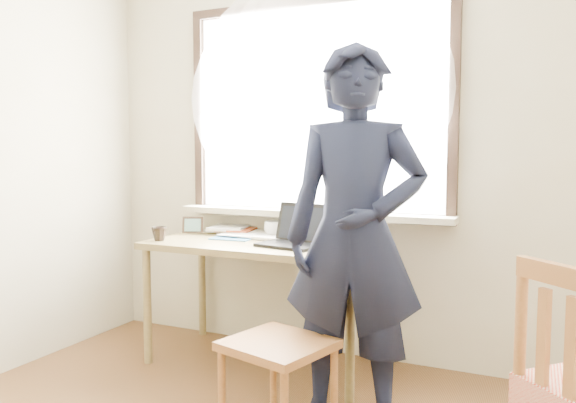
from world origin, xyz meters
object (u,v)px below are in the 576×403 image
at_px(laptop, 295,236).
at_px(person, 355,238).
at_px(mug_white, 274,229).
at_px(desk, 264,255).
at_px(mug_dark, 159,234).
at_px(work_chair, 278,355).

xyz_separation_m(laptop, person, (0.53, -0.50, 0.09)).
xyz_separation_m(mug_white, person, (0.80, -0.75, 0.10)).
bearing_deg(laptop, mug_white, 136.28).
height_order(laptop, mug_white, laptop).
xyz_separation_m(desk, mug_dark, (-0.63, -0.22, 0.12)).
distance_m(work_chair, person, 0.66).
bearing_deg(mug_white, person, -43.26).
height_order(desk, person, person).
height_order(mug_white, person, person).
bearing_deg(mug_white, work_chair, -62.86).
distance_m(mug_dark, person, 1.42).
bearing_deg(mug_white, desk, -79.38).
xyz_separation_m(desk, work_chair, (0.47, -0.78, -0.31)).
distance_m(desk, laptop, 0.27).
bearing_deg(mug_dark, work_chair, -26.80).
relative_size(work_chair, person, 0.29).
xyz_separation_m(mug_white, mug_dark, (-0.58, -0.45, -0.01)).
xyz_separation_m(desk, laptop, (0.23, -0.03, 0.14)).
bearing_deg(mug_white, laptop, -43.72).
relative_size(mug_dark, person, 0.05).
distance_m(laptop, mug_dark, 0.88).
xyz_separation_m(mug_dark, person, (1.39, -0.30, 0.10)).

